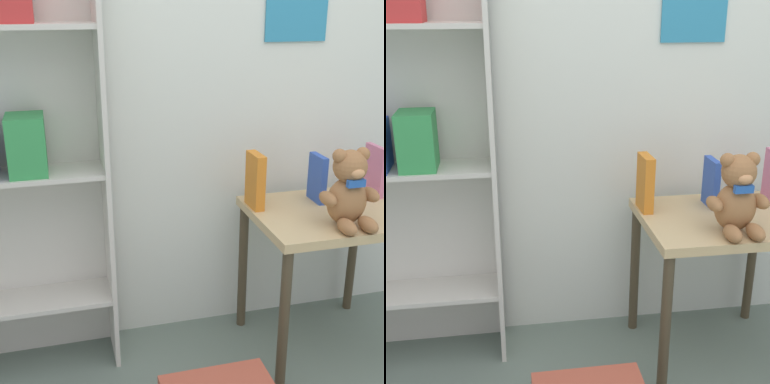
# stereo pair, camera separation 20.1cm
# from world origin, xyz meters

# --- Properties ---
(wall_back) EXTENTS (4.80, 0.07, 2.50)m
(wall_back) POSITION_xyz_m (0.00, 1.38, 1.25)
(wall_back) COLOR silver
(wall_back) RESTS_ON ground_plane
(bookshelf_side) EXTENTS (0.74, 0.24, 1.63)m
(bookshelf_side) POSITION_xyz_m (-0.99, 1.25, 0.91)
(bookshelf_side) COLOR beige
(bookshelf_side) RESTS_ON ground_plane
(display_table) EXTENTS (0.61, 0.50, 0.62)m
(display_table) POSITION_xyz_m (0.23, 1.04, 0.53)
(display_table) COLOR tan
(display_table) RESTS_ON ground_plane
(teddy_bear) EXTENTS (0.22, 0.20, 0.29)m
(teddy_bear) POSITION_xyz_m (0.22, 0.90, 0.76)
(teddy_bear) COLOR #99663D
(teddy_bear) RESTS_ON display_table
(book_standing_orange) EXTENTS (0.04, 0.12, 0.22)m
(book_standing_orange) POSITION_xyz_m (-0.04, 1.16, 0.74)
(book_standing_orange) COLOR orange
(book_standing_orange) RESTS_ON display_table
(book_standing_blue) EXTENTS (0.03, 0.12, 0.20)m
(book_standing_blue) POSITION_xyz_m (0.23, 1.16, 0.72)
(book_standing_blue) COLOR #2D51B7
(book_standing_blue) RESTS_ON display_table
(book_standing_pink) EXTENTS (0.02, 0.14, 0.21)m
(book_standing_pink) POSITION_xyz_m (0.51, 1.17, 0.73)
(book_standing_pink) COLOR #D17093
(book_standing_pink) RESTS_ON display_table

